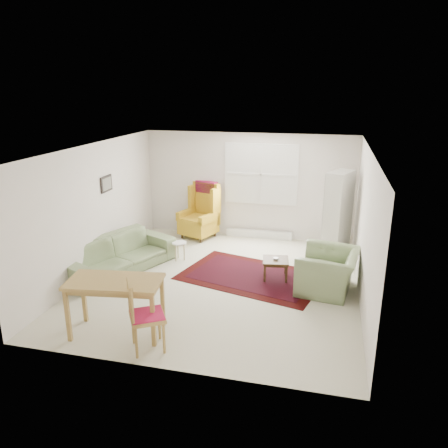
% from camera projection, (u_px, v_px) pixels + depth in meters
% --- Properties ---
extents(room, '(5.04, 5.54, 2.51)m').
position_uv_depth(room, '(224.00, 215.00, 8.03)').
color(room, beige).
rests_on(room, ground).
extents(rug, '(2.98, 2.30, 0.03)m').
position_uv_depth(rug, '(252.00, 276.00, 8.44)').
color(rug, black).
rests_on(rug, ground).
extents(sofa, '(1.81, 2.53, 0.95)m').
position_uv_depth(sofa, '(117.00, 248.00, 8.58)').
color(sofa, '#73875A').
rests_on(sofa, ground).
extents(armchair, '(1.15, 1.27, 0.89)m').
position_uv_depth(armchair, '(328.00, 267.00, 7.76)').
color(armchair, '#73875A').
rests_on(armchair, ground).
extents(wingback_chair, '(1.01, 1.03, 1.33)m').
position_uv_depth(wingback_chair, '(198.00, 211.00, 10.45)').
color(wingback_chair, gold).
rests_on(wingback_chair, ground).
extents(coffee_table, '(0.54, 0.54, 0.39)m').
position_uv_depth(coffee_table, '(275.00, 269.00, 8.31)').
color(coffee_table, '#3D2813').
rests_on(coffee_table, ground).
extents(stool, '(0.32, 0.32, 0.40)m').
position_uv_depth(stool, '(179.00, 251.00, 9.20)').
color(stool, white).
rests_on(stool, ground).
extents(cabinet, '(0.64, 0.82, 1.83)m').
position_uv_depth(cabinet, '(338.00, 214.00, 9.31)').
color(cabinet, silver).
rests_on(cabinet, ground).
extents(desk, '(1.43, 0.85, 0.86)m').
position_uv_depth(desk, '(117.00, 307.00, 6.39)').
color(desk, '#AD8945').
rests_on(desk, ground).
extents(desk_chair, '(0.63, 0.63, 1.05)m').
position_uv_depth(desk_chair, '(147.00, 315.00, 5.98)').
color(desk_chair, '#AD8945').
rests_on(desk_chair, ground).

